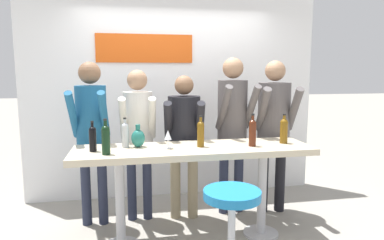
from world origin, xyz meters
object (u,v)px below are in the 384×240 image
(person_center_left, at_px, (184,132))
(wine_bottle_1, at_px, (253,131))
(wine_bottle_5, at_px, (93,138))
(bar_stool, at_px, (232,221))
(tasting_table, at_px, (194,162))
(wine_bottle_0, at_px, (125,134))
(wine_bottle_4, at_px, (284,130))
(person_center, at_px, (233,117))
(person_far_left, at_px, (91,124))
(decorative_vase, at_px, (138,138))
(wine_bottle_3, at_px, (106,138))
(person_left, at_px, (138,128))
(wine_glass_0, at_px, (168,136))
(person_center_right, at_px, (274,120))
(wine_bottle_2, at_px, (201,133))

(person_center_left, xyz_separation_m, wine_bottle_1, (0.57, -0.62, 0.09))
(wine_bottle_5, bearing_deg, bar_stool, -33.00)
(tasting_table, xyz_separation_m, wine_bottle_0, (-0.65, 0.11, 0.28))
(wine_bottle_4, bearing_deg, person_center, 121.00)
(wine_bottle_0, bearing_deg, person_center_left, 34.57)
(person_far_left, bearing_deg, wine_bottle_4, -12.34)
(wine_bottle_4, bearing_deg, tasting_table, -179.26)
(bar_stool, distance_m, decorative_vase, 1.20)
(wine_bottle_1, bearing_deg, person_center_left, 132.82)
(wine_bottle_4, height_order, decorative_vase, wine_bottle_4)
(wine_bottle_3, distance_m, wine_bottle_4, 1.75)
(tasting_table, relative_size, person_left, 1.35)
(person_left, height_order, wine_bottle_5, person_left)
(tasting_table, xyz_separation_m, wine_bottle_3, (-0.81, -0.15, 0.29))
(tasting_table, relative_size, wine_glass_0, 12.94)
(wine_bottle_0, bearing_deg, wine_glass_0, -19.06)
(wine_bottle_1, relative_size, wine_bottle_5, 1.13)
(person_left, relative_size, wine_glass_0, 9.59)
(wine_bottle_0, relative_size, wine_bottle_4, 0.96)
(person_far_left, distance_m, person_center_right, 2.06)
(wine_glass_0, bearing_deg, bar_stool, -59.33)
(person_center_left, height_order, wine_bottle_0, person_center_left)
(person_left, bearing_deg, wine_glass_0, -65.14)
(person_center_right, bearing_deg, person_center_left, -173.55)
(wine_bottle_3, bearing_deg, wine_bottle_5, 131.67)
(tasting_table, bearing_deg, person_center_right, 27.10)
(person_center, xyz_separation_m, wine_bottle_5, (-1.51, -0.61, -0.07))
(person_center, distance_m, wine_bottle_0, 1.32)
(person_center_left, height_order, wine_bottle_4, person_center_left)
(decorative_vase, bearing_deg, wine_bottle_1, -8.46)
(wine_bottle_3, bearing_deg, person_center_left, 41.08)
(person_center_left, relative_size, decorative_vase, 7.44)
(wine_bottle_4, bearing_deg, wine_bottle_2, -179.00)
(person_center, height_order, wine_bottle_3, person_center)
(wine_bottle_0, bearing_deg, wine_bottle_2, -9.37)
(bar_stool, xyz_separation_m, wine_glass_0, (-0.41, 0.70, 0.57))
(person_far_left, relative_size, wine_bottle_1, 5.60)
(bar_stool, relative_size, wine_bottle_1, 2.41)
(bar_stool, xyz_separation_m, person_center, (0.41, 1.33, 0.64))
(wine_bottle_4, relative_size, wine_bottle_5, 1.07)
(wine_bottle_2, distance_m, wine_glass_0, 0.32)
(person_center_left, relative_size, person_center, 0.89)
(person_center, distance_m, wine_bottle_1, 0.67)
(person_center_right, relative_size, wine_bottle_4, 6.00)
(person_center_right, distance_m, wine_bottle_5, 2.07)
(tasting_table, bearing_deg, person_left, 129.90)
(wine_bottle_0, xyz_separation_m, wine_bottle_2, (0.71, -0.12, 0.01))
(wine_bottle_0, xyz_separation_m, wine_bottle_4, (1.58, -0.10, 0.01))
(person_center_right, bearing_deg, wine_bottle_4, -96.27)
(wine_bottle_2, bearing_deg, wine_bottle_0, 170.63)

